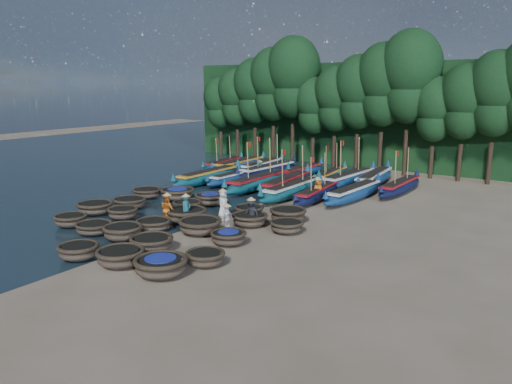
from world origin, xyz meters
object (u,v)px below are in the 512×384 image
Objects in this scene: coracle_4 at (161,265)px; long_boat_17 at (400,186)px; coracle_21 at (178,193)px; long_boat_16 at (374,178)px; coracle_5 at (71,220)px; coracle_11 at (123,213)px; long_boat_7 at (317,193)px; long_boat_2 at (208,176)px; coracle_13 at (200,226)px; fisherman_2 at (167,208)px; coracle_22 at (210,199)px; fisherman_3 at (251,212)px; coracle_12 at (153,224)px; coracle_24 at (288,214)px; coracle_9 at (205,257)px; long_boat_6 at (292,189)px; long_boat_15 at (349,179)px; coracle_2 at (78,251)px; coracle_8 at (152,243)px; coracle_23 at (249,211)px; fisherman_1 at (186,208)px; long_boat_10 at (240,165)px; coracle_19 at (287,226)px; long_boat_14 at (331,175)px; fisherman_5 at (260,170)px; coracle_14 at (229,237)px; coracle_16 at (187,205)px; coracle_10 at (95,207)px; long_boat_9 at (224,164)px; coracle_15 at (130,202)px; long_boat_3 at (235,177)px; fisherman_0 at (223,203)px; long_boat_4 at (259,182)px; fisherman_4 at (227,217)px; long_boat_11 at (262,166)px; long_boat_8 at (354,193)px.

coracle_4 is 0.30× the size of long_boat_17.
long_boat_16 is (9.50, 12.68, 0.11)m from coracle_21.
long_boat_17 is at bearing 56.67° from coracle_5.
long_boat_7 is at bearing 56.28° from coracle_11.
long_boat_7 reaches higher than long_boat_2.
fisherman_2 is at bearing 171.46° from coracle_13.
long_boat_17 is (9.34, 10.83, 0.08)m from coracle_22.
fisherman_3 is (-1.41, -15.20, 0.28)m from long_boat_16.
coracle_24 is at bearing 47.15° from coracle_12.
coracle_9 is 21.45m from long_boat_16.
long_boat_16 is at bearing 73.87° from coracle_12.
long_boat_15 reaches higher than long_boat_6.
coracle_2 is 0.94× the size of coracle_22.
coracle_8 reaches higher than coracle_2.
coracle_24 is (2.63, 0.27, 0.10)m from coracle_23.
fisherman_1 is (3.95, 1.34, 0.56)m from coracle_11.
coracle_2 is 5.88m from coracle_5.
long_boat_7 is at bearing -29.39° from long_boat_10.
coracle_24 is at bearing -50.08° from fisherman_1.
long_boat_17 is (1.82, 13.32, 0.14)m from coracle_19.
long_boat_6 reaches higher than long_boat_14.
long_boat_15 is 5.16× the size of fisherman_5.
coracle_21 is (-9.16, 10.80, 0.01)m from coracle_4.
coracle_14 is 0.99× the size of coracle_16.
fisherman_3 is at bearing 18.68° from coracle_10.
long_boat_9 reaches higher than coracle_14.
long_boat_10 is at bearing 99.09° from coracle_15.
coracle_5 is 1.11× the size of fisherman_2.
long_boat_2 is at bearing -146.22° from long_boat_14.
long_boat_3 reaches higher than coracle_12.
long_boat_16 reaches higher than coracle_11.
fisherman_0 is (5.76, -8.95, 0.42)m from long_boat_3.
coracle_11 is at bearing -99.24° from long_boat_4.
coracle_5 is at bearing -111.58° from coracle_22.
long_boat_2 is 1.10× the size of long_boat_17.
long_boat_15 reaches higher than coracle_4.
coracle_12 is 0.21× the size of long_boat_4.
long_boat_10 is at bearing -51.88° from fisherman_2.
coracle_8 is 0.32× the size of long_boat_9.
long_boat_11 is at bearing -157.47° from fisherman_4.
coracle_23 is at bearing -107.11° from long_boat_16.
long_boat_11 is at bearing 157.26° from long_boat_8.
long_boat_7 is 8.02m from fisherman_3.
coracle_21 is at bearing -151.22° from long_boat_7.
coracle_10 is 0.34× the size of long_boat_9.
long_boat_10 reaches higher than coracle_12.
fisherman_1 is (-4.65, -3.74, 0.49)m from coracle_24.
coracle_15 is at bearing 129.31° from coracle_11.
long_boat_2 reaches higher than coracle_15.
long_boat_7 is 7.20m from long_boat_14.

